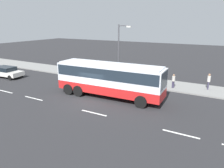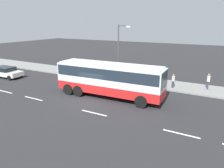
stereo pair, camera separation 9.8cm
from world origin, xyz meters
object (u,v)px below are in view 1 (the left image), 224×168
object	(u,v)px
car_white_minivan	(6,72)
pedestrian_at_crossing	(173,80)
coach_bus	(109,77)
pedestrian_near_curb	(209,80)
street_lamp	(120,50)

from	to	relation	value
car_white_minivan	pedestrian_at_crossing	size ratio (longest dim) A/B	3.14
pedestrian_at_crossing	car_white_minivan	bearing A→B (deg)	52.56
pedestrian_at_crossing	coach_bus	bearing A→B (deg)	86.87
pedestrian_near_curb	car_white_minivan	bearing A→B (deg)	-172.47
coach_bus	pedestrian_at_crossing	bearing A→B (deg)	47.13
car_white_minivan	pedestrian_at_crossing	bearing A→B (deg)	10.90
coach_bus	street_lamp	world-z (taller)	street_lamp
coach_bus	car_white_minivan	xyz separation A→B (m)	(-15.91, 0.04, -1.29)
car_white_minivan	coach_bus	bearing A→B (deg)	-4.32
coach_bus	pedestrian_near_curb	bearing A→B (deg)	37.69
street_lamp	car_white_minivan	bearing A→B (deg)	-160.42
car_white_minivan	street_lamp	size ratio (longest dim) A/B	0.72
coach_bus	street_lamp	bearing A→B (deg)	104.39
coach_bus	pedestrian_at_crossing	size ratio (longest dim) A/B	6.92
coach_bus	car_white_minivan	size ratio (longest dim) A/B	2.21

